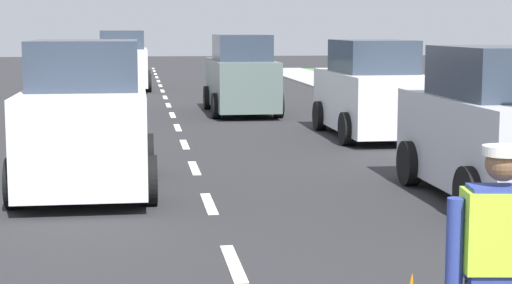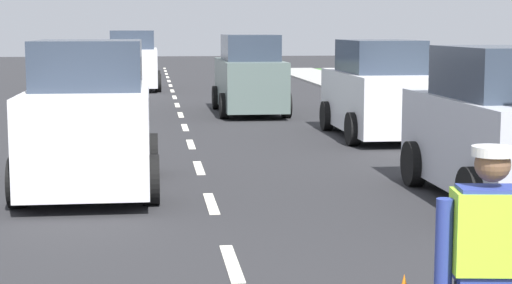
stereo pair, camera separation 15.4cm
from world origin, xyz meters
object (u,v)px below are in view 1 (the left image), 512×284
Objects in this scene: car_parked_far at (371,92)px; car_parked_curbside at (498,129)px; traffic_cone_near at (490,272)px; car_oncoming_third at (123,62)px; car_oncoming_lead at (86,121)px; car_outgoing_far at (241,77)px; road_worker at (503,263)px.

car_parked_curbside is at bearing -91.08° from car_parked_far.
car_parked_far is at bearing 79.50° from traffic_cone_near.
traffic_cone_near is at bearing -114.00° from car_parked_curbside.
traffic_cone_near is 0.16× the size of car_parked_far.
traffic_cone_near is 26.83m from car_oncoming_third.
car_oncoming_lead is (-5.67, 1.52, 0.03)m from car_parked_curbside.
car_parked_curbside is (2.00, 4.48, 0.66)m from traffic_cone_near.
car_parked_curbside is 22.78m from car_oncoming_third.
car_oncoming_third is at bearing 109.45° from car_outgoing_far.
car_outgoing_far is 1.12× the size of car_parked_curbside.
road_worker is 0.43× the size of car_oncoming_lead.
car_parked_curbside is 0.93× the size of car_oncoming_third.
road_worker is 0.40× the size of car_parked_far.
car_oncoming_lead reaches higher than road_worker.
road_worker is at bearing -91.95° from car_outgoing_far.
traffic_cone_near is at bearing -82.60° from car_oncoming_third.
car_oncoming_third is at bearing 110.26° from car_parked_far.
car_outgoing_far is at bearing 90.19° from traffic_cone_near.
road_worker is at bearing -84.45° from car_oncoming_third.
traffic_cone_near is at bearing -100.50° from car_parked_far.
car_outgoing_far is at bearing 71.75° from car_oncoming_lead.
car_oncoming_third is (-2.76, 28.39, 0.13)m from road_worker.
car_oncoming_third is (-5.45, 22.12, 0.07)m from car_parked_curbside.
car_outgoing_far is 11.55m from car_oncoming_lead.
car_parked_curbside is at bearing -76.15° from car_oncoming_third.
car_oncoming_third is at bearing 103.85° from car_parked_curbside.
road_worker is 0.39× the size of car_outgoing_far.
traffic_cone_near is (0.70, 1.79, -0.60)m from road_worker.
car_oncoming_third reaches higher than car_outgoing_far.
car_oncoming_lead is at bearing -108.25° from car_outgoing_far.
road_worker is 2.52× the size of traffic_cone_near.
car_oncoming_lead reaches higher than car_parked_far.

